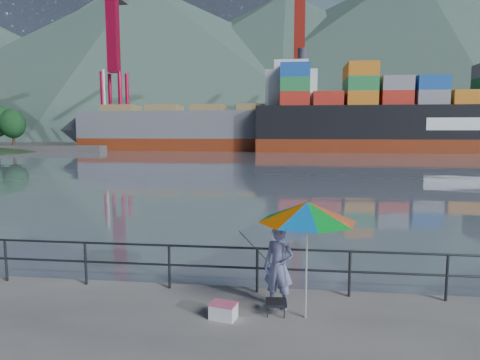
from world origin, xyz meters
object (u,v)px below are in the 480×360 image
beach_umbrella (307,212)px  container_ship (457,117)px  cooler_bag (223,312)px  bulk_carrier (218,126)px  fisherman (279,267)px

beach_umbrella → container_ship: 75.07m
cooler_bag → bulk_carrier: bearing=113.5°
beach_umbrella → container_ship: container_ship is taller
fisherman → container_ship: (28.30, 69.24, 4.94)m
bulk_carrier → container_ship: container_ship is taller
container_ship → beach_umbrella: bearing=-111.7°
fisherman → container_ship: size_ratio=0.03×
beach_umbrella → cooler_bag: size_ratio=4.66×
bulk_carrier → container_ship: bearing=-2.3°
fisherman → beach_umbrella: (0.53, -0.40, 1.22)m
fisherman → beach_umbrella: size_ratio=0.75×
fisherman → bulk_carrier: bearing=118.8°
beach_umbrella → container_ship: size_ratio=0.03×
fisherman → beach_umbrella: beach_umbrella is taller
container_ship → bulk_carrier: bearing=177.7°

